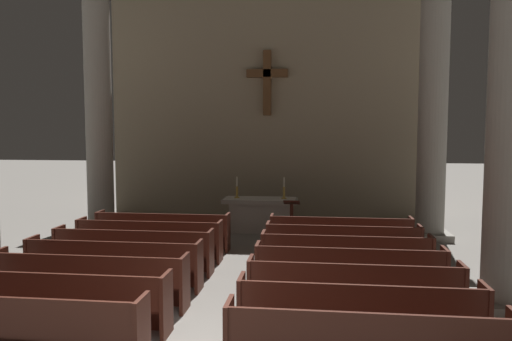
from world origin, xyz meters
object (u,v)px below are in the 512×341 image
Objects in this scene: pew_left_row_3 at (89,280)px; pew_right_row_5 at (346,257)px; pew_right_row_6 at (343,245)px; pew_right_row_7 at (340,235)px; pew_left_row_1 at (17,328)px; column_left_second at (99,110)px; candlestick_left at (237,191)px; pew_left_row_5 at (133,251)px; pew_right_row_4 at (349,272)px; pew_left_row_6 at (149,240)px; pew_right_row_2 at (359,314)px; lectern at (292,222)px; pew_left_row_4 at (114,264)px; pew_left_row_7 at (163,231)px; candlestick_right at (284,192)px; pew_left_row_2 at (58,300)px; column_right_second at (433,108)px; altar at (260,214)px; pew_right_row_3 at (354,290)px.

pew_left_row_3 is 4.88m from pew_right_row_5.
pew_right_row_7 is at bearing 90.00° from pew_right_row_6.
pew_left_row_1 is 0.46× the size of column_left_second.
pew_right_row_5 is at bearing -56.76° from candlestick_left.
pew_left_row_5 is 4.76m from candlestick_left.
pew_left_row_6 is at bearing 155.37° from pew_right_row_4.
pew_right_row_4 is at bearing 12.91° from pew_left_row_3.
pew_left_row_1 is 1.00× the size of pew_right_row_2.
lectern reaches higher than pew_left_row_5.
pew_right_row_6 is (4.44, 1.02, 0.00)m from pew_left_row_5.
pew_left_row_5 is (0.00, 1.02, 0.00)m from pew_left_row_4.
candlestick_left reaches higher than lectern.
candlestick_left is at bearing 123.24° from pew_right_row_5.
pew_left_row_3 and pew_left_row_7 have the same top height.
candlestick_right reaches higher than pew_right_row_4.
column_right_second is (7.00, 7.13, 3.14)m from pew_left_row_2.
column_right_second reaches higher than pew_left_row_4.
pew_left_row_1 is 6.75m from pew_right_row_6.
lectern is (3.20, 5.29, 0.07)m from pew_left_row_3.
pew_left_row_7 is 4.44m from pew_right_row_7.
pew_left_row_4 and pew_left_row_7 have the same top height.
pew_right_row_4 is 2.94× the size of lectern.
pew_left_row_3 is 1.00× the size of pew_right_row_5.
pew_right_row_7 is 5.39× the size of candlestick_right.
candlestick_left is (-5.47, 0.38, -2.41)m from column_right_second.
column_left_second is 5.70m from altar.
altar reaches higher than pew_left_row_3.
pew_left_row_2 and pew_right_row_7 have the same top height.
pew_right_row_5 is at bearing 90.00° from pew_right_row_3.
pew_right_row_7 is 0.46× the size of column_right_second.
pew_right_row_5 is (4.44, 4.07, 0.00)m from pew_left_row_1.
pew_right_row_5 is 4.98m from altar.
pew_left_row_3 is 1.00× the size of pew_left_row_5.
pew_left_row_2 is (0.00, 1.02, 0.00)m from pew_left_row_1.
pew_left_row_2 is at bearing -90.00° from pew_left_row_5.
candlestick_right is at bearing 101.44° from pew_right_row_2.
column_left_second reaches higher than pew_left_row_5.
pew_right_row_5 is (4.44, -2.04, 0.00)m from pew_left_row_7.
candlestick_left is at bearing 111.25° from pew_right_row_2.
column_left_second is (-2.55, 3.06, 3.14)m from pew_left_row_6.
pew_left_row_2 is 1.00× the size of pew_left_row_5.
column_right_second is at bearing 38.68° from pew_right_row_7.
pew_left_row_3 is 3.05m from pew_left_row_6.
pew_right_row_3 is at bearing -71.12° from altar.
pew_left_row_2 is 7.83m from altar.
column_left_second is (-7.00, 2.05, 3.14)m from pew_right_row_7.
pew_left_row_3 is at bearing -108.88° from altar.
pew_left_row_1 is 8.69m from candlestick_left.
pew_right_row_6 is (0.00, 2.04, 0.00)m from pew_right_row_4.
pew_left_row_2 is 1.00× the size of pew_right_row_6.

